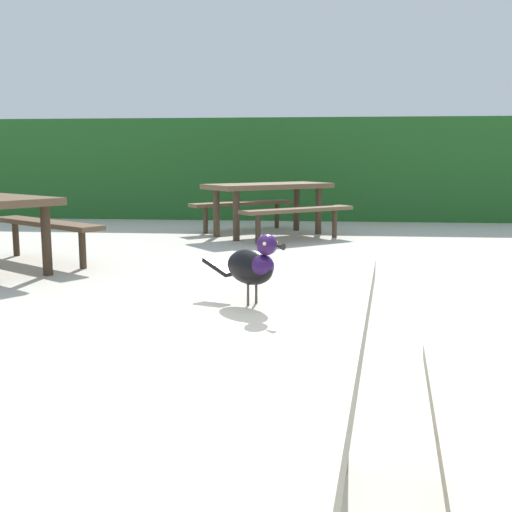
% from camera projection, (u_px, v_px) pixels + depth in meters
% --- Properties ---
extents(hedge_wall, '(28.00, 1.25, 1.79)m').
position_uv_depth(hedge_wall, '(299.00, 169.00, 11.41)').
color(hedge_wall, '#235B23').
rests_on(hedge_wall, ground).
extents(picnic_table_foreground, '(1.86, 1.89, 0.74)m').
position_uv_depth(picnic_table_foreground, '(207.00, 385.00, 1.53)').
color(picnic_table_foreground, '#B2A893').
rests_on(picnic_table_foreground, ground).
extents(bird_grackle, '(0.24, 0.20, 0.18)m').
position_uv_depth(bird_grackle, '(253.00, 265.00, 1.56)').
color(bird_grackle, black).
rests_on(bird_grackle, picnic_table_foreground).
extents(picnic_table_mid_right, '(2.39, 2.38, 0.74)m').
position_uv_depth(picnic_table_mid_right, '(268.00, 197.00, 8.86)').
color(picnic_table_mid_right, brown).
rests_on(picnic_table_mid_right, ground).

